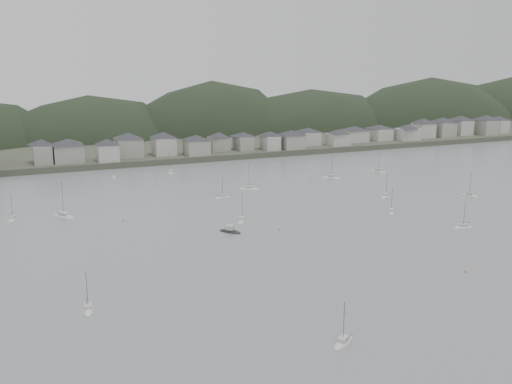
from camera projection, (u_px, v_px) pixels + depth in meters
name	position (u px, v px, depth m)	size (l,w,h in m)	color
ground	(383.00, 285.00, 129.11)	(900.00, 900.00, 0.00)	slate
far_shore_land	(134.00, 133.00, 393.19)	(900.00, 250.00, 3.00)	#383D2D
forested_ridge	(150.00, 156.00, 375.00)	(851.55, 103.94, 102.57)	black
waterfront_town	(264.00, 138.00, 310.71)	(451.48, 28.46, 12.92)	gray
sailboat_lead	(463.00, 227.00, 173.38)	(6.98, 3.67, 9.14)	beige
moored_fleet	(215.00, 214.00, 188.28)	(231.11, 178.41, 13.25)	beige
motor_launch_far	(230.00, 231.00, 169.25)	(6.62, 7.39, 3.76)	black
mooring_buoys	(244.00, 232.00, 168.55)	(131.88, 114.41, 0.70)	#BB723E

